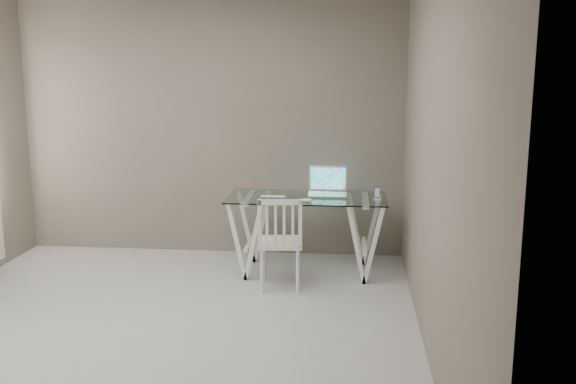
% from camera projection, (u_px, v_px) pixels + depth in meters
% --- Properties ---
extents(room, '(4.50, 4.52, 2.71)m').
position_uv_depth(room, '(131.00, 103.00, 4.42)').
color(room, '#ABA9A4').
rests_on(room, ground).
extents(desk, '(1.50, 0.70, 0.75)m').
position_uv_depth(desk, '(307.00, 234.00, 6.14)').
color(desk, silver).
rests_on(desk, ground).
extents(chair, '(0.42, 0.42, 0.85)m').
position_uv_depth(chair, '(280.00, 239.00, 5.65)').
color(chair, white).
rests_on(chair, ground).
extents(laptop, '(0.37, 0.34, 0.26)m').
position_uv_depth(laptop, '(328.00, 188.00, 6.18)').
color(laptop, silver).
rests_on(laptop, desk).
extents(keyboard, '(0.25, 0.11, 0.01)m').
position_uv_depth(keyboard, '(273.00, 197.00, 6.06)').
color(keyboard, silver).
rests_on(keyboard, desk).
extents(mouse, '(0.10, 0.06, 0.03)m').
position_uv_depth(mouse, '(307.00, 200.00, 5.85)').
color(mouse, white).
rests_on(mouse, desk).
extents(phone_dock, '(0.06, 0.06, 0.12)m').
position_uv_depth(phone_dock, '(377.00, 196.00, 5.94)').
color(phone_dock, white).
rests_on(phone_dock, desk).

